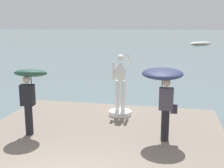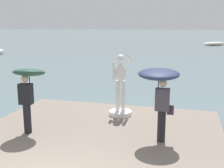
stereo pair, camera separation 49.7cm
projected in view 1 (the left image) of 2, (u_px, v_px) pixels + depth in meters
The scene contains 6 objects.
ground_plane at pixel (160, 49), 43.46m from camera, with size 400.00×400.00×0.00m, color slate.
pier at pixel (83, 166), 6.83m from camera, with size 7.21×9.59×0.40m, color slate.
statue_white_figure at pixel (120, 93), 9.92m from camera, with size 0.80×0.96×2.18m.
onlooker_left at pixel (30, 85), 8.01m from camera, with size 1.04×1.06×1.99m.
onlooker_right at pixel (163, 83), 7.58m from camera, with size 1.13×1.14×2.01m.
boat_mid at pixel (201, 43), 51.64m from camera, with size 4.62×3.91×0.63m.
Camera 1 is at (1.99, -4.21, 3.51)m, focal length 45.58 mm.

